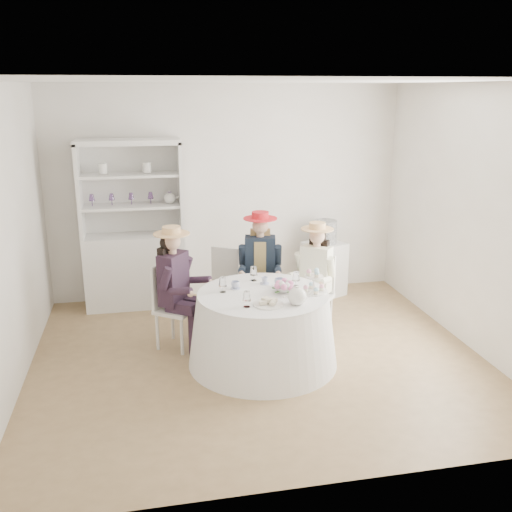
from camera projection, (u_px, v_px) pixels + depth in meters
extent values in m
plane|color=olive|center=(258.00, 357.00, 5.82)|extent=(4.50, 4.50, 0.00)
plane|color=white|center=(258.00, 81.00, 5.05)|extent=(4.50, 4.50, 0.00)
plane|color=silver|center=(227.00, 193.00, 7.32)|extent=(4.50, 0.00, 4.50)
plane|color=silver|center=(322.00, 303.00, 3.55)|extent=(4.50, 0.00, 4.50)
plane|color=silver|center=(8.00, 241.00, 5.01)|extent=(0.00, 4.50, 4.50)
plane|color=silver|center=(472.00, 219.00, 5.86)|extent=(0.00, 4.50, 4.50)
cone|color=white|center=(263.00, 329.00, 5.62)|extent=(1.48, 1.48, 0.71)
cylinder|color=white|center=(263.00, 294.00, 5.51)|extent=(1.28, 1.28, 0.02)
cube|color=silver|center=(136.00, 270.00, 7.10)|extent=(1.30, 0.93, 0.92)
cube|color=silver|center=(131.00, 187.00, 7.01)|extent=(1.13, 0.55, 1.12)
cube|color=silver|center=(128.00, 142.00, 6.66)|extent=(1.30, 0.93, 0.06)
cube|color=silver|center=(80.00, 191.00, 6.71)|extent=(0.23, 0.43, 1.12)
cube|color=silver|center=(180.00, 188.00, 6.93)|extent=(0.23, 0.43, 1.12)
cube|color=silver|center=(132.00, 206.00, 6.88)|extent=(1.21, 0.84, 0.03)
cube|color=silver|center=(130.00, 175.00, 6.77)|extent=(1.21, 0.84, 0.03)
sphere|color=white|center=(170.00, 198.00, 6.94)|extent=(0.14, 0.14, 0.14)
cube|color=silver|center=(324.00, 269.00, 7.52)|extent=(0.60, 0.60, 0.70)
cylinder|color=black|center=(325.00, 232.00, 7.38)|extent=(0.36, 0.36, 0.30)
cube|color=silver|center=(176.00, 310.00, 5.94)|extent=(0.52, 0.52, 0.04)
cylinder|color=silver|center=(182.00, 336.00, 5.82)|extent=(0.03, 0.03, 0.41)
cylinder|color=silver|center=(196.00, 326.00, 6.08)|extent=(0.03, 0.03, 0.41)
cylinder|color=silver|center=(157.00, 332.00, 5.93)|extent=(0.03, 0.03, 0.41)
cylinder|color=silver|center=(173.00, 321.00, 6.19)|extent=(0.03, 0.03, 0.41)
cube|color=silver|center=(162.00, 285.00, 5.94)|extent=(0.23, 0.30, 0.46)
cube|color=black|center=(173.00, 278.00, 5.85)|extent=(0.35, 0.38, 0.54)
cube|color=black|center=(181.00, 307.00, 5.81)|extent=(0.33, 0.28, 0.11)
cylinder|color=black|center=(193.00, 335.00, 5.83)|extent=(0.09, 0.09, 0.43)
cylinder|color=black|center=(166.00, 278.00, 5.65)|extent=(0.18, 0.16, 0.26)
cube|color=black|center=(189.00, 302.00, 5.95)|extent=(0.33, 0.28, 0.11)
cylinder|color=black|center=(201.00, 329.00, 5.98)|extent=(0.09, 0.09, 0.43)
cylinder|color=black|center=(186.00, 268.00, 5.99)|extent=(0.18, 0.16, 0.26)
cylinder|color=#D8A889|center=(172.00, 252.00, 5.77)|extent=(0.08, 0.08, 0.07)
sphere|color=#D8A889|center=(172.00, 242.00, 5.74)|extent=(0.18, 0.18, 0.18)
sphere|color=black|center=(168.00, 243.00, 5.77)|extent=(0.18, 0.18, 0.18)
cube|color=black|center=(167.00, 263.00, 5.84)|extent=(0.19, 0.22, 0.35)
cylinder|color=tan|center=(172.00, 234.00, 5.72)|extent=(0.37, 0.37, 0.01)
cylinder|color=tan|center=(171.00, 230.00, 5.71)|extent=(0.19, 0.19, 0.07)
cube|color=silver|center=(260.00, 289.00, 6.53)|extent=(0.45, 0.45, 0.04)
cylinder|color=silver|center=(247.00, 312.00, 6.44)|extent=(0.03, 0.03, 0.41)
cylinder|color=silver|center=(273.00, 312.00, 6.44)|extent=(0.03, 0.03, 0.41)
cylinder|color=silver|center=(247.00, 302.00, 6.73)|extent=(0.03, 0.03, 0.41)
cylinder|color=silver|center=(273.00, 302.00, 6.73)|extent=(0.03, 0.03, 0.41)
cube|color=silver|center=(260.00, 264.00, 6.62)|extent=(0.36, 0.10, 0.47)
cube|color=#17212F|center=(260.00, 260.00, 6.45)|extent=(0.37, 0.26, 0.55)
cube|color=tan|center=(260.00, 260.00, 6.45)|extent=(0.17, 0.23, 0.47)
cube|color=#17212F|center=(252.00, 287.00, 6.40)|extent=(0.19, 0.34, 0.11)
cylinder|color=#17212F|center=(252.00, 314.00, 6.35)|extent=(0.09, 0.09, 0.43)
cylinder|color=#17212F|center=(243.00, 255.00, 6.39)|extent=(0.12, 0.18, 0.26)
cube|color=#17212F|center=(268.00, 287.00, 6.40)|extent=(0.19, 0.34, 0.11)
cylinder|color=#17212F|center=(267.00, 314.00, 6.35)|extent=(0.09, 0.09, 0.43)
cylinder|color=#17212F|center=(277.00, 255.00, 6.39)|extent=(0.12, 0.18, 0.26)
cylinder|color=#D8A889|center=(260.00, 235.00, 6.36)|extent=(0.08, 0.08, 0.08)
sphere|color=#D8A889|center=(260.00, 226.00, 6.33)|extent=(0.18, 0.18, 0.18)
sphere|color=tan|center=(260.00, 226.00, 6.38)|extent=(0.18, 0.18, 0.18)
cube|color=tan|center=(260.00, 245.00, 6.47)|extent=(0.24, 0.12, 0.36)
cylinder|color=red|center=(260.00, 218.00, 6.31)|extent=(0.38, 0.38, 0.01)
cylinder|color=red|center=(260.00, 215.00, 6.30)|extent=(0.19, 0.19, 0.08)
cube|color=silver|center=(315.00, 298.00, 6.34)|extent=(0.50, 0.50, 0.04)
cylinder|color=silver|center=(297.00, 317.00, 6.35)|extent=(0.03, 0.03, 0.39)
cylinder|color=silver|center=(321.00, 321.00, 6.22)|extent=(0.03, 0.03, 0.39)
cylinder|color=silver|center=(307.00, 308.00, 6.59)|extent=(0.03, 0.03, 0.39)
cylinder|color=silver|center=(331.00, 313.00, 6.46)|extent=(0.03, 0.03, 0.39)
cube|color=silver|center=(321.00, 273.00, 6.41)|extent=(0.28, 0.24, 0.44)
cube|color=white|center=(316.00, 269.00, 6.27)|extent=(0.36, 0.34, 0.52)
cube|color=white|center=(304.00, 293.00, 6.27)|extent=(0.28, 0.31, 0.11)
cylinder|color=white|center=(299.00, 320.00, 6.24)|extent=(0.09, 0.09, 0.41)
cylinder|color=white|center=(300.00, 262.00, 6.30)|extent=(0.16, 0.17, 0.24)
cube|color=white|center=(318.00, 296.00, 6.20)|extent=(0.28, 0.31, 0.11)
cylinder|color=white|center=(313.00, 322.00, 6.17)|extent=(0.09, 0.09, 0.41)
cylinder|color=white|center=(331.00, 267.00, 6.13)|extent=(0.16, 0.17, 0.24)
cylinder|color=#D8A889|center=(317.00, 245.00, 6.19)|extent=(0.08, 0.08, 0.07)
sphere|color=#D8A889|center=(317.00, 236.00, 6.16)|extent=(0.17, 0.17, 0.17)
sphere|color=black|center=(318.00, 236.00, 6.20)|extent=(0.17, 0.17, 0.17)
cube|color=black|center=(319.00, 254.00, 6.28)|extent=(0.21, 0.19, 0.34)
cylinder|color=tan|center=(317.00, 229.00, 6.14)|extent=(0.36, 0.36, 0.01)
cylinder|color=tan|center=(317.00, 226.00, 6.13)|extent=(0.18, 0.18, 0.07)
cube|color=silver|center=(231.00, 282.00, 6.86)|extent=(0.50, 0.50, 0.04)
cylinder|color=silver|center=(247.00, 295.00, 6.99)|extent=(0.03, 0.03, 0.39)
cylinder|color=silver|center=(226.00, 292.00, 7.10)|extent=(0.03, 0.03, 0.39)
cylinder|color=silver|center=(237.00, 303.00, 6.74)|extent=(0.03, 0.03, 0.39)
cylinder|color=silver|center=(215.00, 300.00, 6.84)|extent=(0.03, 0.03, 0.39)
cube|color=silver|center=(225.00, 266.00, 6.65)|extent=(0.30, 0.21, 0.45)
imported|color=white|center=(235.00, 286.00, 5.62)|extent=(0.09, 0.09, 0.07)
imported|color=white|center=(265.00, 281.00, 5.76)|extent=(0.08, 0.08, 0.06)
imported|color=white|center=(279.00, 283.00, 5.69)|extent=(0.11, 0.11, 0.08)
imported|color=white|center=(284.00, 289.00, 5.54)|extent=(0.25, 0.25, 0.05)
sphere|color=pink|center=(289.00, 286.00, 5.48)|extent=(0.06, 0.06, 0.06)
sphere|color=white|center=(288.00, 285.00, 5.51)|extent=(0.06, 0.06, 0.06)
sphere|color=pink|center=(285.00, 284.00, 5.52)|extent=(0.06, 0.06, 0.06)
sphere|color=white|center=(282.00, 284.00, 5.52)|extent=(0.06, 0.06, 0.06)
sphere|color=pink|center=(279.00, 285.00, 5.50)|extent=(0.06, 0.06, 0.06)
sphere|color=white|center=(278.00, 286.00, 5.48)|extent=(0.06, 0.06, 0.06)
sphere|color=pink|center=(279.00, 287.00, 5.45)|extent=(0.06, 0.06, 0.06)
sphere|color=white|center=(281.00, 288.00, 5.43)|extent=(0.06, 0.06, 0.06)
sphere|color=pink|center=(284.00, 288.00, 5.42)|extent=(0.06, 0.06, 0.06)
sphere|color=white|center=(287.00, 287.00, 5.43)|extent=(0.06, 0.06, 0.06)
sphere|color=pink|center=(289.00, 287.00, 5.45)|extent=(0.06, 0.06, 0.06)
sphere|color=white|center=(297.00, 296.00, 5.21)|extent=(0.17, 0.17, 0.17)
cylinder|color=white|center=(308.00, 294.00, 5.23)|extent=(0.10, 0.03, 0.08)
cylinder|color=white|center=(297.00, 287.00, 5.18)|extent=(0.04, 0.04, 0.02)
cylinder|color=white|center=(268.00, 304.00, 5.21)|extent=(0.28, 0.28, 0.01)
cube|color=beige|center=(263.00, 303.00, 5.17)|extent=(0.06, 0.04, 0.03)
cube|color=beige|center=(268.00, 300.00, 5.20)|extent=(0.07, 0.06, 0.03)
cube|color=beige|center=(273.00, 300.00, 5.23)|extent=(0.08, 0.07, 0.03)
cube|color=beige|center=(265.00, 299.00, 5.24)|extent=(0.08, 0.08, 0.03)
cube|color=beige|center=(273.00, 303.00, 5.17)|extent=(0.07, 0.08, 0.03)
cylinder|color=white|center=(314.00, 292.00, 5.53)|extent=(0.24, 0.24, 0.01)
cylinder|color=white|center=(314.00, 284.00, 5.51)|extent=(0.02, 0.02, 0.16)
cylinder|color=white|center=(314.00, 277.00, 5.49)|extent=(0.18, 0.18, 0.01)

